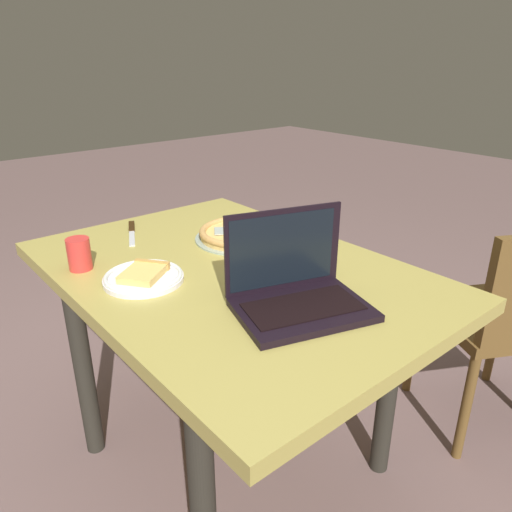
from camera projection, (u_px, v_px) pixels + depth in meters
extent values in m
plane|color=#705756|center=(234.00, 457.00, 1.69)|extent=(12.00, 12.00, 0.00)
cube|color=#A99A49|center=(230.00, 274.00, 1.42)|extent=(1.22, 0.85, 0.04)
cylinder|color=#27251F|center=(389.00, 384.00, 1.52)|extent=(0.06, 0.06, 0.68)
cylinder|color=#27251F|center=(248.00, 303.00, 2.02)|extent=(0.06, 0.06, 0.68)
cylinder|color=#27251F|center=(203.00, 509.00, 1.10)|extent=(0.06, 0.06, 0.68)
cylinder|color=#27251F|center=(83.00, 368.00, 1.60)|extent=(0.06, 0.06, 0.68)
cube|color=black|center=(303.00, 310.00, 1.16)|extent=(0.30, 0.36, 0.02)
cube|color=black|center=(303.00, 306.00, 1.16)|extent=(0.21, 0.30, 0.00)
cube|color=black|center=(284.00, 249.00, 1.21)|extent=(0.10, 0.30, 0.21)
cube|color=black|center=(284.00, 250.00, 1.21)|extent=(0.09, 0.27, 0.19)
cylinder|color=white|center=(144.00, 279.00, 1.32)|extent=(0.22, 0.22, 0.01)
torus|color=white|center=(143.00, 276.00, 1.32)|extent=(0.21, 0.21, 0.01)
cube|color=#E8BF63|center=(143.00, 273.00, 1.32)|extent=(0.15, 0.16, 0.02)
cube|color=#C29045|center=(152.00, 265.00, 1.37)|extent=(0.09, 0.07, 0.03)
cylinder|color=#95A899|center=(242.00, 238.00, 1.63)|extent=(0.32, 0.32, 0.01)
cylinder|color=#E8B862|center=(242.00, 234.00, 1.63)|extent=(0.28, 0.28, 0.02)
torus|color=tan|center=(242.00, 231.00, 1.62)|extent=(0.29, 0.29, 0.02)
cube|color=#ADB9AF|center=(229.00, 231.00, 1.62)|extent=(0.11, 0.12, 0.00)
cube|color=black|center=(270.00, 229.00, 1.63)|extent=(0.09, 0.11, 0.01)
cube|color=silver|center=(132.00, 237.00, 1.65)|extent=(0.17, 0.10, 0.00)
cube|color=black|center=(132.00, 227.00, 1.73)|extent=(0.10, 0.06, 0.01)
cylinder|color=red|center=(79.00, 254.00, 1.39)|extent=(0.07, 0.07, 0.09)
cylinder|color=#4B3311|center=(78.00, 246.00, 1.38)|extent=(0.06, 0.06, 0.01)
cube|color=brown|center=(493.00, 316.00, 1.73)|extent=(0.56, 0.56, 0.04)
cylinder|color=brown|center=(495.00, 337.00, 2.02)|extent=(0.03, 0.03, 0.41)
cylinder|color=brown|center=(412.00, 347.00, 1.96)|extent=(0.03, 0.03, 0.41)
cylinder|color=brown|center=(466.00, 408.00, 1.62)|extent=(0.03, 0.03, 0.41)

